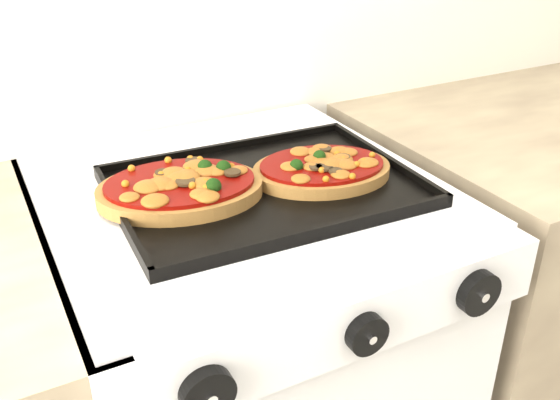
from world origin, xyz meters
TOP-DOWN VIEW (x-y plane):
  - control_panel at (-0.05, 1.39)m, footprint 0.60×0.02m
  - knob_left at (-0.24, 1.37)m, footprint 0.06×0.02m
  - knob_center at (-0.03, 1.37)m, footprint 0.05×0.02m
  - knob_right at (0.14, 1.37)m, footprint 0.06×0.02m
  - baking_tray at (-0.02, 1.66)m, footprint 0.46×0.35m
  - pizza_left at (-0.15, 1.69)m, footprint 0.28×0.23m
  - pizza_right at (0.07, 1.65)m, footprint 0.25×0.21m

SIDE VIEW (x-z plane):
  - control_panel at x=-0.05m, z-range 0.81..0.90m
  - knob_left at x=-0.24m, z-range 0.82..0.89m
  - knob_center at x=-0.03m, z-range 0.83..0.88m
  - knob_right at x=0.14m, z-range 0.82..0.89m
  - baking_tray at x=-0.02m, z-range 0.91..0.93m
  - pizza_right at x=0.07m, z-range 0.92..0.95m
  - pizza_left at x=-0.15m, z-range 0.92..0.96m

